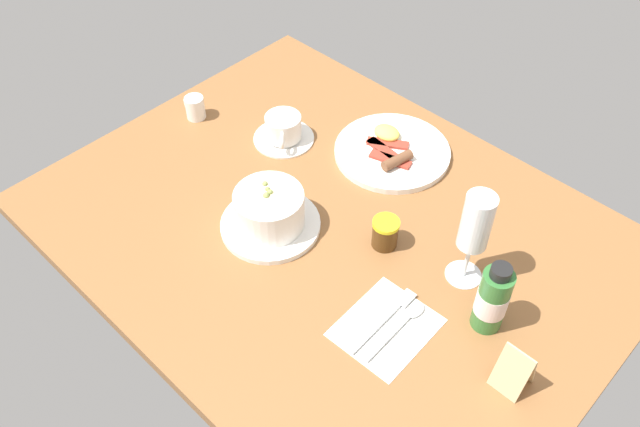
# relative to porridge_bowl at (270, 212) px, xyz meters

# --- Properties ---
(ground_plane) EXTENTS (1.10, 0.84, 0.03)m
(ground_plane) POSITION_rel_porridge_bowl_xyz_m (0.08, 0.08, -0.06)
(ground_plane) COLOR brown
(porridge_bowl) EXTENTS (0.19, 0.19, 0.09)m
(porridge_bowl) POSITION_rel_porridge_bowl_xyz_m (0.00, 0.00, 0.00)
(porridge_bowl) COLOR white
(porridge_bowl) RESTS_ON ground_plane
(cutlery_setting) EXTENTS (0.15, 0.17, 0.01)m
(cutlery_setting) POSITION_rel_porridge_bowl_xyz_m (0.31, -0.02, -0.04)
(cutlery_setting) COLOR white
(cutlery_setting) RESTS_ON ground_plane
(coffee_cup) EXTENTS (0.13, 0.13, 0.06)m
(coffee_cup) POSITION_rel_porridge_bowl_xyz_m (-0.17, 0.20, -0.01)
(coffee_cup) COLOR white
(coffee_cup) RESTS_ON ground_plane
(creamer_jug) EXTENTS (0.04, 0.05, 0.06)m
(creamer_jug) POSITION_rel_porridge_bowl_xyz_m (-0.37, 0.12, -0.02)
(creamer_jug) COLOR white
(creamer_jug) RESTS_ON ground_plane
(wine_glass) EXTENTS (0.07, 0.07, 0.20)m
(wine_glass) POSITION_rel_porridge_bowl_xyz_m (0.34, 0.16, 0.09)
(wine_glass) COLOR white
(wine_glass) RESTS_ON ground_plane
(jam_jar) EXTENTS (0.05, 0.05, 0.06)m
(jam_jar) POSITION_rel_porridge_bowl_xyz_m (0.19, 0.12, -0.01)
(jam_jar) COLOR #4B2E11
(jam_jar) RESTS_ON ground_plane
(sauce_bottle_green) EXTENTS (0.05, 0.05, 0.15)m
(sauce_bottle_green) POSITION_rel_porridge_bowl_xyz_m (0.43, 0.10, 0.02)
(sauce_bottle_green) COLOR #337233
(sauce_bottle_green) RESTS_ON ground_plane
(breakfast_plate) EXTENTS (0.25, 0.25, 0.04)m
(breakfast_plate) POSITION_rel_porridge_bowl_xyz_m (0.03, 0.33, -0.03)
(breakfast_plate) COLOR white
(breakfast_plate) RESTS_ON ground_plane
(menu_card) EXTENTS (0.05, 0.05, 0.09)m
(menu_card) POSITION_rel_porridge_bowl_xyz_m (0.52, 0.03, 0.00)
(menu_card) COLOR #D2B37F
(menu_card) RESTS_ON ground_plane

